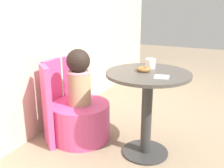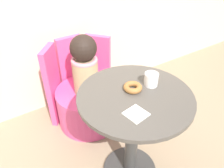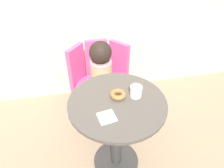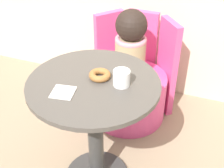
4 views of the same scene
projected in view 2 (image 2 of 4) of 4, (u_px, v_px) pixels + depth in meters
round_table at (133, 121)px, 1.39m from camera, size 0.69×0.69×0.73m
tub_chair at (88, 106)px, 2.04m from camera, size 0.56×0.56×0.36m
booth_backrest at (75, 77)px, 2.08m from camera, size 0.66×0.24×0.75m
child_figure at (85, 65)px, 1.78m from camera, size 0.22×0.22×0.52m
donut at (133, 87)px, 1.30m from camera, size 0.11×0.11×0.03m
cup at (151, 79)px, 1.33m from camera, size 0.08×0.08×0.08m
paper_napkin at (136, 114)px, 1.13m from camera, size 0.12×0.12×0.01m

